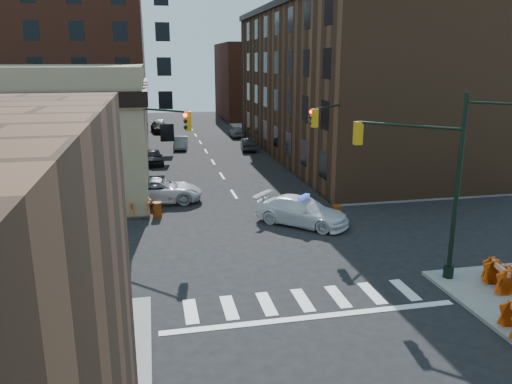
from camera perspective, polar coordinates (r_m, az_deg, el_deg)
name	(u,v)px	position (r m, az deg, el deg)	size (l,w,h in m)	color
ground	(265,242)	(26.66, 1.03, -5.74)	(140.00, 140.00, 0.00)	black
sidewalk_ne	(386,137)	(64.52, 14.61, 6.08)	(34.00, 54.50, 0.15)	gray
apartment_block	(32,37)	(65.64, -24.23, 15.89)	(25.00, 25.00, 24.00)	#5B2A1C
commercial_row_ne	(343,85)	(50.45, 9.95, 11.93)	(14.00, 34.00, 14.00)	#503320
filler_nw	(81,69)	(86.95, -19.33, 13.13)	(20.00, 18.00, 16.00)	brown
filler_ne	(269,81)	(84.69, 1.49, 12.55)	(16.00, 16.00, 12.00)	#5B2A1C
signal_pole_se	(432,175)	(22.63, 19.44, 1.84)	(5.40, 5.27, 8.00)	black
signal_pole_nw	(148,149)	(30.08, -12.24, 4.87)	(3.58, 3.67, 8.00)	black
signal_pole_ne	(336,142)	(32.21, 9.11, 5.66)	(3.67, 3.58, 8.00)	black
tree_ne_near	(279,119)	(52.34, 2.68, 8.37)	(3.00, 3.00, 4.85)	black
tree_ne_far	(262,111)	(60.07, 0.74, 9.22)	(3.00, 3.00, 4.85)	black
police_car	(302,211)	(29.33, 5.27, -2.19)	(2.28, 5.61, 1.63)	white
pickup	(158,190)	(34.46, -11.10, 0.18)	(2.72, 5.90, 1.64)	silver
parked_car_wnear	(154,157)	(47.38, -11.62, 3.97)	(1.62, 4.03, 1.37)	black
parked_car_wfar	(181,143)	(55.10, -8.59, 5.58)	(1.41, 4.04, 1.33)	gray
parked_car_wdeep	(160,127)	(68.38, -10.94, 7.31)	(2.03, 5.01, 1.45)	black
parked_car_enear	(248,144)	(53.63, -0.94, 5.48)	(1.38, 3.97, 1.31)	black
parked_car_efar	(237,132)	(63.25, -2.21, 6.91)	(1.55, 3.86, 1.32)	gray
pedestrian_a	(76,204)	(31.78, -19.84, -1.27)	(0.65, 0.42, 1.77)	black
pedestrian_b	(110,203)	(31.58, -16.33, -1.24)	(0.78, 0.61, 1.61)	black
pedestrian_c	(76,200)	(32.59, -19.84, -0.92)	(1.02, 0.42, 1.74)	#1E242D
barrel_road	(337,214)	(30.14, 9.19, -2.46)	(0.57, 0.57, 1.02)	#DE5C0A
barrel_bank	(157,210)	(31.21, -11.21, -2.01)	(0.54, 0.54, 0.96)	#D75A0A
barricade_se_a	(500,278)	(23.18, 26.11, -8.83)	(1.38, 0.69, 1.03)	#F15E0B
barricade_se_b	(498,273)	(23.80, 25.94, -8.30)	(1.27, 0.63, 0.95)	orange
barricade_nw_a	(140,208)	(31.27, -13.06, -1.74)	(1.36, 0.68, 1.02)	#DB5B0A
barricade_nw_b	(96,204)	(32.88, -17.84, -1.35)	(1.23, 0.61, 0.92)	red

